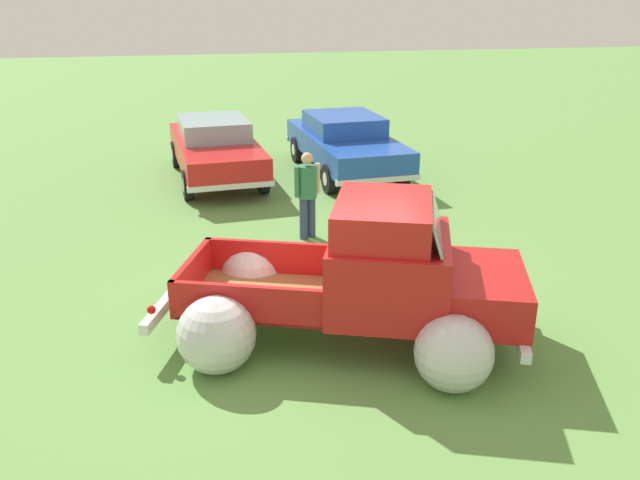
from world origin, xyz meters
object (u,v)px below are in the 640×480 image
Objects in this scene: vintage_pickup_truck at (368,287)px; show_car_1 at (345,142)px; spectator_0 at (307,190)px; lane_cone_0 at (369,238)px; show_car_0 at (215,147)px.

vintage_pickup_truck is 8.30m from show_car_1.
lane_cone_0 is at bearing -161.99° from spectator_0.
vintage_pickup_truck is at bearing 5.34° from show_car_0.
vintage_pickup_truck is at bearing -105.88° from lane_cone_0.
lane_cone_0 is (-0.84, -5.31, -0.48)m from show_car_1.
show_car_1 is (1.64, 8.14, 0.03)m from vintage_pickup_truck.
spectator_0 reaches higher than show_car_1.
vintage_pickup_truck reaches higher than lane_cone_0.
lane_cone_0 is (2.32, -5.41, -0.47)m from show_car_0.
vintage_pickup_truck reaches higher than show_car_0.
spectator_0 is at bearing -26.62° from show_car_1.
show_car_0 is 4.61m from spectator_0.
vintage_pickup_truck is 3.12× the size of spectator_0.
show_car_1 is 2.98× the size of spectator_0.
vintage_pickup_truck is 3.86m from spectator_0.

